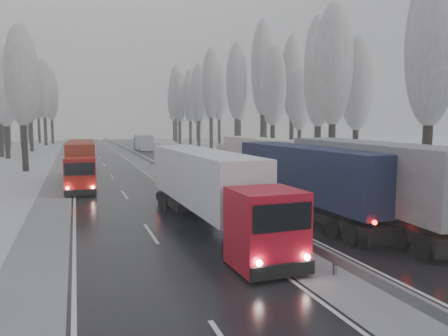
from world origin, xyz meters
TOP-DOWN VIEW (x-y plane):
  - ground at (0.00, 0.00)m, footprint 260.00×260.00m
  - carriageway_right at (5.25, 30.00)m, footprint 7.50×200.00m
  - carriageway_left at (-5.25, 30.00)m, footprint 7.50×200.00m
  - median_slush at (0.00, 30.00)m, footprint 3.00×200.00m
  - shoulder_right at (10.20, 30.00)m, footprint 2.40×200.00m
  - shoulder_left at (-10.20, 30.00)m, footprint 2.40×200.00m
  - median_guardrail at (0.00, 29.99)m, footprint 0.12×200.00m
  - tree_16 at (15.04, 15.67)m, footprint 3.60×3.60m
  - tree_18 at (14.51, 27.03)m, footprint 3.60×3.60m
  - tree_19 at (20.02, 31.03)m, footprint 3.60×3.60m
  - tree_20 at (17.90, 35.17)m, footprint 3.60×3.60m
  - tree_21 at (20.12, 39.17)m, footprint 3.60×3.60m
  - tree_22 at (17.02, 45.60)m, footprint 3.60×3.60m
  - tree_23 at (23.31, 49.60)m, footprint 3.60×3.60m
  - tree_24 at (17.90, 51.02)m, footprint 3.60×3.60m
  - tree_25 at (24.81, 55.02)m, footprint 3.60×3.60m
  - tree_26 at (17.56, 61.27)m, footprint 3.60×3.60m
  - tree_27 at (24.72, 65.27)m, footprint 3.60×3.60m
  - tree_28 at (16.34, 71.95)m, footprint 3.60×3.60m
  - tree_29 at (23.71, 75.95)m, footprint 3.60×3.60m
  - tree_30 at (16.56, 81.70)m, footprint 3.60×3.60m
  - tree_31 at (22.48, 85.70)m, footprint 3.60×3.60m
  - tree_32 at (16.63, 89.21)m, footprint 3.60×3.60m
  - tree_33 at (19.77, 93.21)m, footprint 3.60×3.60m
  - tree_34 at (15.73, 96.32)m, footprint 3.60×3.60m
  - tree_35 at (24.94, 100.32)m, footprint 3.60×3.60m
  - tree_36 at (17.04, 106.16)m, footprint 3.60×3.60m
  - tree_37 at (24.02, 110.16)m, footprint 3.60×3.60m
  - tree_38 at (18.73, 116.73)m, footprint 3.60×3.60m
  - tree_39 at (21.55, 120.73)m, footprint 3.60×3.60m
  - tree_62 at (-13.94, 43.73)m, footprint 3.60×3.60m
  - tree_66 at (-18.16, 62.35)m, footprint 3.60×3.60m
  - tree_68 at (-16.58, 69.11)m, footprint 3.60×3.60m
  - tree_70 at (-16.33, 79.19)m, footprint 3.60×3.60m
  - tree_71 at (-21.09, 83.19)m, footprint 3.60×3.60m
  - tree_72 at (-18.93, 88.54)m, footprint 3.60×3.60m
  - tree_73 at (-21.82, 92.54)m, footprint 3.60×3.60m
  - tree_74 at (-15.07, 99.33)m, footprint 3.60×3.60m
  - tree_75 at (-24.20, 103.33)m, footprint 3.60×3.60m
  - tree_76 at (-14.05, 108.72)m, footprint 3.60×3.60m
  - tree_77 at (-19.66, 112.72)m, footprint 3.60×3.60m
  - tree_78 at (-17.56, 115.31)m, footprint 3.60×3.60m
  - tree_79 at (-20.33, 119.31)m, footprint 3.60×3.60m
  - truck_grey_tarp at (6.00, 11.05)m, footprint 4.34×17.34m
  - truck_blue_box at (3.61, 13.43)m, footprint 3.10×16.02m
  - truck_cream_box at (7.09, 28.59)m, footprint 2.80×15.64m
  - box_truck_distant at (3.53, 74.41)m, footprint 2.70×8.00m
  - truck_red_white at (-2.30, 12.00)m, footprint 2.89×15.45m
  - truck_red_red at (-8.20, 31.61)m, footprint 2.60×14.40m

SIDE VIEW (x-z plane):
  - ground at x=0.00m, z-range 0.00..0.00m
  - carriageway_right at x=5.25m, z-range 0.00..0.03m
  - carriageway_left at x=-5.25m, z-range 0.00..0.03m
  - median_slush at x=0.00m, z-range 0.00..0.04m
  - shoulder_right at x=10.20m, z-range 0.00..0.04m
  - shoulder_left at x=-10.20m, z-range 0.00..0.04m
  - median_guardrail at x=0.00m, z-range 0.22..0.98m
  - box_truck_distant at x=3.53m, z-range 0.03..2.99m
  - truck_red_red at x=-8.20m, z-range 0.31..3.99m
  - truck_red_white at x=-2.30m, z-range 0.33..4.27m
  - truck_cream_box at x=7.09m, z-range 0.33..4.33m
  - truck_blue_box at x=3.61m, z-range 0.34..4.43m
  - truck_grey_tarp at x=6.00m, z-range 0.37..4.78m
  - tree_23 at x=23.31m, z-range 1.99..15.54m
  - tree_77 at x=-19.66m, z-range 2.10..16.42m
  - tree_33 at x=19.77m, z-range 2.10..16.42m
  - tree_19 at x=20.02m, z-range 2.13..16.70m
  - tree_72 at x=-18.93m, z-range 2.21..17.31m
  - tree_66 at x=-18.16m, z-range 2.22..17.45m
  - tree_20 at x=17.90m, z-range 2.29..18.00m
  - tree_22 at x=17.02m, z-range 2.31..18.17m
  - tree_62 at x=-13.94m, z-range 2.34..18.38m
  - tree_39 at x=21.55m, z-range 2.36..18.54m
  - tree_37 at x=24.02m, z-range 2.38..18.75m
  - tree_16 at x=15.04m, z-range 2.40..18.93m
  - tree_18 at x=14.51m, z-range 2.41..18.99m
  - tree_68 at x=-16.58m, z-range 2.42..19.07m
  - tree_79 at x=-20.33m, z-range 2.48..19.54m
  - tree_70 at x=-16.33m, z-range 2.48..19.57m
  - tree_73 at x=-21.82m, z-range 2.50..19.72m
  - tree_32 at x=16.63m, z-range 2.51..19.85m
  - tree_27 at x=24.72m, z-range 2.55..20.17m
  - tree_34 at x=15.73m, z-range 2.55..20.19m
  - tree_30 at x=16.56m, z-range 2.59..20.45m
  - tree_38 at x=18.73m, z-range 2.60..20.58m
  - tree_29 at x=23.71m, z-range 2.62..20.73m
  - tree_35 at x=24.94m, z-range 2.64..20.89m
  - tree_76 at x=-14.05m, z-range 2.68..21.23m
  - tree_31 at x=22.48m, z-range 2.68..21.26m
  - tree_75 at x=-24.20m, z-range 2.69..21.29m
  - tree_21 at x=20.12m, z-range 2.69..21.31m
  - tree_26 at x=17.56m, z-range 2.71..21.49m
  - tree_25 at x=24.81m, z-range 2.80..22.24m
  - tree_78 at x=-17.56m, z-range 2.81..22.37m
  - tree_71 at x=-21.09m, z-range 2.82..22.43m
  - tree_28 at x=16.34m, z-range 2.82..22.45m
  - tree_74 at x=-15.07m, z-range 2.83..22.52m
  - tree_36 at x=17.04m, z-range 2.91..23.13m
  - tree_24 at x=17.90m, z-range 2.94..23.43m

